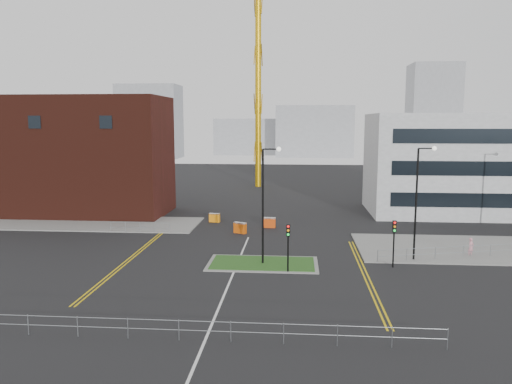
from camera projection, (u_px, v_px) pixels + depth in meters
The scene contains 28 objects.
ground at pixel (222, 300), 31.26m from camera, with size 200.00×200.00×0.00m, color black.
pavement_left at pixel (71, 223), 54.58m from camera, with size 28.00×8.00×0.12m, color slate.
pavement_right at pixel (497, 249), 43.30m from camera, with size 24.00×10.00×0.12m, color slate.
island_kerb at pixel (263, 264), 38.99m from camera, with size 8.60×4.60×0.08m, color slate.
grass_island at pixel (263, 263), 38.99m from camera, with size 8.00×4.00×0.12m, color #1D4517.
brick_building at pixel (67, 157), 59.78m from camera, with size 24.20×10.07×14.24m.
office_block at pixel (475, 164), 59.88m from camera, with size 25.00×12.20×12.00m.
tower_crane at pixel (292, 17), 80.85m from camera, with size 52.87×5.77×40.50m.
streetlamp_island at pixel (266, 196), 38.22m from camera, with size 1.46×0.36×9.18m.
streetlamp_right_near at pixel (419, 194), 39.23m from camera, with size 1.46×0.36×9.18m.
traffic_light_island at pixel (288, 239), 36.48m from camera, with size 0.28×0.33×3.65m.
traffic_light_right at pixel (394, 235), 37.81m from camera, with size 0.28×0.33×3.65m.
railing_front at pixel (205, 326), 25.23m from camera, with size 24.05×0.05×1.10m.
railing_left at pixel (140, 226), 49.81m from camera, with size 6.05×0.05×1.10m.
railing_right at pixel (491, 248), 40.85m from camera, with size 19.05×5.05×1.10m.
centre_line at pixel (227, 289), 33.24m from camera, with size 0.15×30.00×0.01m, color silver.
yellow_left_a at pixel (134, 254), 41.86m from camera, with size 0.12×24.00×0.01m, color gold.
yellow_left_b at pixel (137, 254), 41.83m from camera, with size 0.12×24.00×0.01m, color gold.
yellow_right_a at pixel (363, 274), 36.42m from camera, with size 0.12×20.00×0.01m, color gold.
yellow_right_b at pixel (367, 274), 36.39m from camera, with size 0.12×20.00×0.01m, color gold.
skyline_a at pixel (150, 122), 151.36m from camera, with size 18.00×12.00×22.00m, color gray.
skyline_b at pixel (314, 131), 157.63m from camera, with size 24.00×12.00×16.00m, color gray.
skyline_c at pixel (433, 112), 149.03m from camera, with size 14.00×12.00×28.00m, color gray.
skyline_d at pixel (260, 137), 169.22m from camera, with size 30.00×12.00×12.00m, color gray.
pedestrian at pixel (471, 247), 41.06m from camera, with size 0.58×0.38×1.58m, color pink.
barrier_left at pixel (214, 217), 55.23m from camera, with size 1.23×0.62×0.99m.
barrier_mid at pixel (269, 222), 52.39m from camera, with size 1.30×0.48×1.08m.
barrier_right at pixel (240, 227), 49.76m from camera, with size 1.36×0.93×1.09m.
Camera 1 is at (4.55, -29.74, 11.07)m, focal length 35.00 mm.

